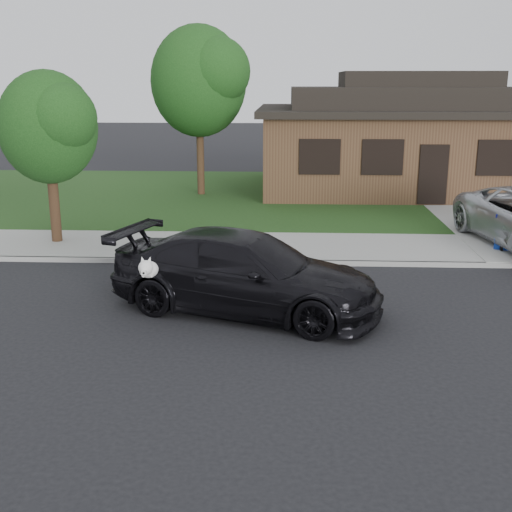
{
  "coord_description": "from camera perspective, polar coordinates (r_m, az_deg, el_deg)",
  "views": [
    {
      "loc": [
        -1.15,
        -11.8,
        4.39
      ],
      "look_at": [
        -1.73,
        0.25,
        1.1
      ],
      "focal_mm": 45.0,
      "sensor_mm": 36.0,
      "label": 1
    }
  ],
  "objects": [
    {
      "name": "lawn",
      "position": [
        25.2,
        5.35,
        5.29
      ],
      "size": [
        60.0,
        13.0,
        0.13
      ],
      "primitive_type": "cube",
      "color": "#193814",
      "rests_on": "ground"
    },
    {
      "name": "ground",
      "position": [
        12.64,
        7.84,
        -5.22
      ],
      "size": [
        120.0,
        120.0,
        0.0
      ],
      "primitive_type": "plane",
      "color": "black",
      "rests_on": "ground"
    },
    {
      "name": "tree_0",
      "position": [
        24.88,
        -4.77,
        15.4
      ],
      "size": [
        3.78,
        3.6,
        6.34
      ],
      "color": "#332114",
      "rests_on": "ground"
    },
    {
      "name": "recycling_bin",
      "position": [
        18.07,
        21.42,
        2.08
      ],
      "size": [
        0.76,
        0.76,
        0.95
      ],
      "rotation": [
        0.0,
        0.0,
        -0.42
      ],
      "color": "navy",
      "rests_on": "sidewalk"
    },
    {
      "name": "house",
      "position": [
        27.38,
        13.81,
        10.09
      ],
      "size": [
        12.6,
        8.6,
        4.65
      ],
      "color": "#422B1C",
      "rests_on": "ground"
    },
    {
      "name": "sidewalk",
      "position": [
        17.39,
        6.46,
        0.73
      ],
      "size": [
        60.0,
        3.0,
        0.12
      ],
      "primitive_type": "cube",
      "color": "gray",
      "rests_on": "ground"
    },
    {
      "name": "driveway",
      "position": [
        23.35,
        20.58,
        3.6
      ],
      "size": [
        4.5,
        13.0,
        0.14
      ],
      "primitive_type": "cube",
      "color": "gray",
      "rests_on": "ground"
    },
    {
      "name": "sedan",
      "position": [
        12.51,
        -0.96,
        -1.53
      ],
      "size": [
        5.78,
        3.78,
        1.56
      ],
      "rotation": [
        0.0,
        0.0,
        1.25
      ],
      "color": "black",
      "rests_on": "ground"
    },
    {
      "name": "tree_2",
      "position": [
        18.06,
        -17.77,
        10.97
      ],
      "size": [
        2.73,
        2.6,
        4.59
      ],
      "color": "#332114",
      "rests_on": "ground"
    },
    {
      "name": "curb",
      "position": [
        15.94,
        6.79,
        -0.62
      ],
      "size": [
        60.0,
        0.12,
        0.12
      ],
      "primitive_type": "cube",
      "color": "gray",
      "rests_on": "ground"
    }
  ]
}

